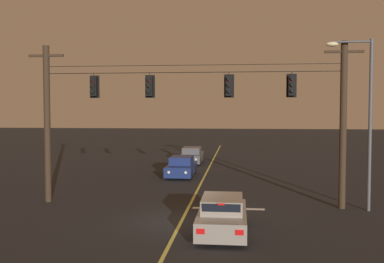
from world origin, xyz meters
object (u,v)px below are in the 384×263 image
Objects in this scene: car_waiting_near_lane at (222,215)px; car_oncoming_trailing at (192,156)px; traffic_light_left_inner at (149,86)px; traffic_light_centre at (229,86)px; traffic_light_leftmost at (94,86)px; street_lamp_corner at (363,108)px; car_oncoming_lead at (181,167)px; traffic_light_right_inner at (292,85)px.

car_oncoming_trailing is at bearing 99.20° from car_waiting_near_lane.
traffic_light_left_inner is 1.00× the size of traffic_light_centre.
traffic_light_centre is at bearing -77.91° from car_oncoming_trailing.
street_lamp_corner is at bearing -1.59° from traffic_light_leftmost.
car_oncoming_lead is 14.23m from street_lamp_corner.
car_oncoming_trailing is (3.10, 16.79, -5.18)m from traffic_light_leftmost.
traffic_light_centre reaches higher than car_waiting_near_lane.
car_oncoming_trailing is 0.56× the size of street_lamp_corner.
car_oncoming_lead is (0.36, 9.24, -5.18)m from traffic_light_left_inner.
car_waiting_near_lane is 0.98× the size of car_oncoming_lead.
traffic_light_right_inner is at bearing -68.67° from car_oncoming_trailing.
traffic_light_left_inner reaches higher than car_oncoming_trailing.
car_waiting_near_lane is at bearing -50.95° from traffic_light_left_inner.
car_oncoming_lead is at bearing -89.44° from car_oncoming_trailing.
car_oncoming_trailing is (-0.07, 7.55, 0.00)m from car_oncoming_lead.
traffic_light_right_inner is 0.28× the size of car_oncoming_lead.
traffic_light_right_inner reaches higher than car_oncoming_lead.
car_oncoming_trailing is (-3.60, 16.79, -5.18)m from traffic_light_centre.
car_oncoming_trailing is 20.15m from street_lamp_corner.
car_oncoming_trailing is at bearing 119.60° from street_lamp_corner.
street_lamp_corner reaches higher than traffic_light_right_inner.
traffic_light_centre is (3.88, 0.00, 0.00)m from traffic_light_left_inner.
traffic_light_right_inner is 7.60m from car_waiting_near_lane.
street_lamp_corner is at bearing -6.38° from traffic_light_right_inner.
car_waiting_near_lane is at bearing -76.24° from car_oncoming_lead.
car_waiting_near_lane is 0.98× the size of car_oncoming_trailing.
traffic_light_right_inner is 18.76m from car_oncoming_trailing.
traffic_light_centre is at bearing 0.00° from traffic_light_leftmost.
traffic_light_centre is 17.94m from car_oncoming_trailing.
traffic_light_leftmost and traffic_light_right_inner have the same top height.
traffic_light_right_inner reaches higher than car_waiting_near_lane.
traffic_light_centre is 0.28× the size of car_waiting_near_lane.
car_oncoming_trailing is (0.28, 16.79, -5.18)m from traffic_light_left_inner.
traffic_light_centre is 6.94m from car_waiting_near_lane.
traffic_light_leftmost is 9.66m from traffic_light_right_inner.
traffic_light_left_inner is 3.88m from traffic_light_centre.
traffic_light_leftmost is 6.69m from traffic_light_centre.
traffic_light_centre is at bearing 88.41° from car_waiting_near_lane.
street_lamp_corner is (12.84, -0.36, -1.07)m from traffic_light_leftmost.
traffic_light_left_inner is at bearing 0.00° from traffic_light_leftmost.
car_waiting_near_lane is 21.70m from car_oncoming_trailing.
traffic_light_centre is 0.28× the size of car_oncoming_trailing.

